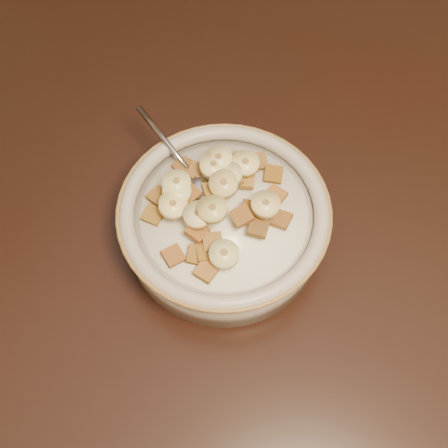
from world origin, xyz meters
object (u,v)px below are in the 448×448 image
at_px(table, 271,174).
at_px(cereal_bowl, 224,225).
at_px(chair, 428,37).
at_px(spoon, 204,190).

relative_size(table, cereal_bowl, 6.29).
distance_m(table, cereal_bowl, 0.13).
bearing_deg(table, cereal_bowl, -94.37).
distance_m(chair, spoon, 0.85).
xyz_separation_m(chair, cereal_bowl, (-0.10, -0.77, 0.32)).
bearing_deg(spoon, table, -176.70).
height_order(table, cereal_bowl, cereal_bowl).
relative_size(chair, spoon, 17.02).
bearing_deg(cereal_bowl, chair, 82.62).
bearing_deg(chair, table, -113.94).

